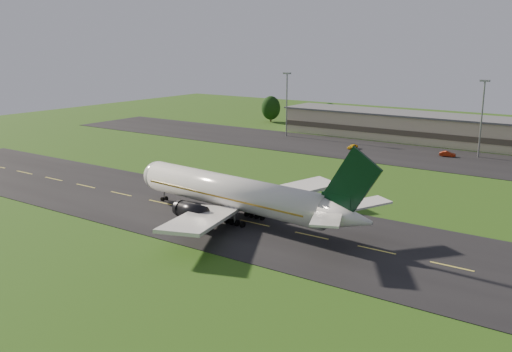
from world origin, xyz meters
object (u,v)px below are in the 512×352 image
Objects in this scene: service_vehicle_a at (353,147)px; service_vehicle_b at (447,154)px; airliner at (235,194)px; light_mast_centre at (482,109)px; light_mast_west at (287,97)px; terminal at (499,135)px.

service_vehicle_b is (25.57, 4.36, 0.03)m from service_vehicle_a.
airliner is 2.52× the size of light_mast_centre.
light_mast_west is at bearing 180.00° from light_mast_centre.
terminal is 7.13× the size of light_mast_west.
light_mast_west is (-39.95, 80.07, 8.08)m from airliner.
service_vehicle_a is at bearing -144.00° from terminal.
airliner reaches higher than service_vehicle_a.
terminal reaches higher than service_vehicle_a.
light_mast_west is 60.00m from light_mast_centre.
airliner reaches higher than terminal.
service_vehicle_a is at bearing 104.35° from airliner.
light_mast_centre is at bearing 22.17° from service_vehicle_a.
service_vehicle_b is (-6.86, -4.04, -11.96)m from light_mast_centre.
service_vehicle_a is at bearing -165.48° from light_mast_centre.
light_mast_west is 31.21m from service_vehicle_a.
terminal is 41.95m from service_vehicle_a.
airliner is 72.84m from service_vehicle_a.
light_mast_centre is at bearing -94.95° from terminal.
service_vehicle_a is (-33.83, -24.58, -3.24)m from terminal.
service_vehicle_b is (53.14, -4.04, -11.96)m from light_mast_west.
service_vehicle_a is at bearing -16.94° from light_mast_west.
airliner is 12.39× the size of service_vehicle_b.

